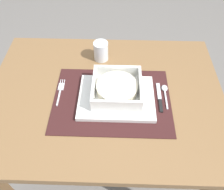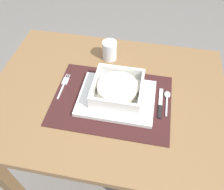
# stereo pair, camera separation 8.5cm
# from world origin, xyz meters

# --- Properties ---
(ground_plane) EXTENTS (6.00, 6.00, 0.00)m
(ground_plane) POSITION_xyz_m (0.00, 0.00, 0.00)
(ground_plane) COLOR slate
(dining_table) EXTENTS (0.92, 0.68, 0.74)m
(dining_table) POSITION_xyz_m (0.00, 0.00, 0.62)
(dining_table) COLOR brown
(dining_table) RESTS_ON ground
(placemat) EXTENTS (0.44, 0.32, 0.00)m
(placemat) POSITION_xyz_m (0.03, -0.03, 0.74)
(placemat) COLOR #381919
(placemat) RESTS_ON dining_table
(serving_plate) EXTENTS (0.28, 0.21, 0.02)m
(serving_plate) POSITION_xyz_m (0.04, -0.03, 0.75)
(serving_plate) COLOR white
(serving_plate) RESTS_ON placemat
(porridge_bowl) EXTENTS (0.18, 0.18, 0.06)m
(porridge_bowl) POSITION_xyz_m (0.05, -0.01, 0.78)
(porridge_bowl) COLOR white
(porridge_bowl) RESTS_ON serving_plate
(fork) EXTENTS (0.02, 0.13, 0.00)m
(fork) POSITION_xyz_m (-0.17, 0.01, 0.75)
(fork) COLOR silver
(fork) RESTS_ON placemat
(spoon) EXTENTS (0.02, 0.12, 0.01)m
(spoon) POSITION_xyz_m (0.23, 0.02, 0.75)
(spoon) COLOR silver
(spoon) RESTS_ON placemat
(butter_knife) EXTENTS (0.01, 0.14, 0.01)m
(butter_knife) POSITION_xyz_m (0.21, -0.02, 0.75)
(butter_knife) COLOR black
(butter_knife) RESTS_ON placemat
(drinking_glass) EXTENTS (0.06, 0.06, 0.08)m
(drinking_glass) POSITION_xyz_m (-0.03, 0.20, 0.78)
(drinking_glass) COLOR white
(drinking_glass) RESTS_ON dining_table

